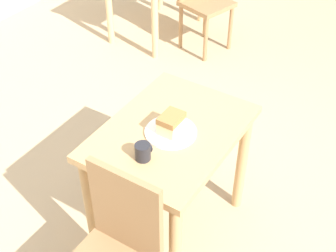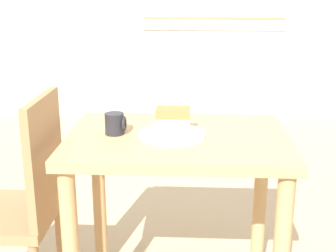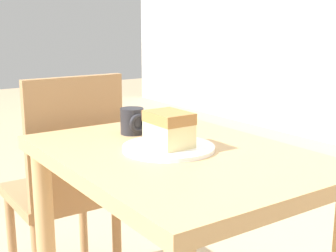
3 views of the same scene
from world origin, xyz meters
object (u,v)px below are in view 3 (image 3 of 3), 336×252
object	(u,v)px
cake_slice	(169,129)
coffee_mug	(133,121)
chair_near_window	(67,184)
plate	(169,148)
dining_table_near	(177,201)

from	to	relation	value
cake_slice	coffee_mug	bearing A→B (deg)	176.40
chair_near_window	coffee_mug	size ratio (longest dim) A/B	11.14
plate	cake_slice	world-z (taller)	cake_slice
cake_slice	plate	bearing A→B (deg)	159.72
chair_near_window	plate	xyz separation A→B (m)	(0.58, 0.07, 0.26)
coffee_mug	cake_slice	bearing A→B (deg)	-3.60
dining_table_near	chair_near_window	xyz separation A→B (m)	(-0.60, -0.08, -0.11)
dining_table_near	coffee_mug	size ratio (longest dim) A/B	10.19
dining_table_near	chair_near_window	distance (m)	0.61
chair_near_window	plate	distance (m)	0.64
dining_table_near	cake_slice	size ratio (longest dim) A/B	6.56
dining_table_near	plate	xyz separation A→B (m)	(-0.02, -0.01, 0.15)
chair_near_window	cake_slice	xyz separation A→B (m)	(0.58, 0.07, 0.32)
chair_near_window	coffee_mug	world-z (taller)	chair_near_window
plate	cake_slice	bearing A→B (deg)	-20.28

